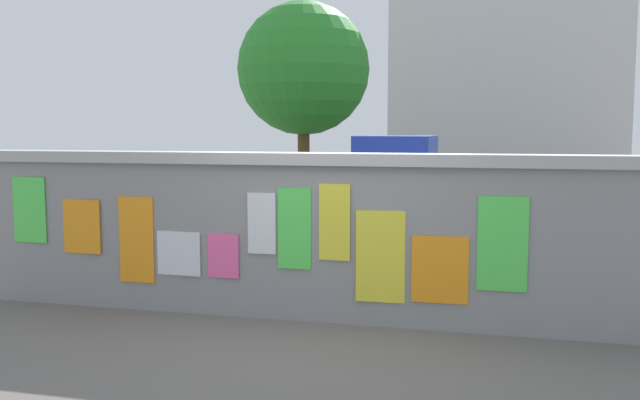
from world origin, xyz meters
name	(u,v)px	position (x,y,z in m)	size (l,w,h in m)	color
ground	(415,220)	(0.00, 8.00, 0.00)	(60.00, 60.00, 0.00)	#605B56
poster_wall	(328,235)	(-0.01, 0.00, 0.88)	(8.04, 0.42, 1.72)	gray
auto_rickshaw_truck	(338,192)	(-0.93, 4.52, 0.90)	(3.62, 1.56, 1.85)	black
motorcycle	(551,226)	(2.50, 4.36, 0.46)	(1.90, 0.56, 0.87)	black
bicycle_near	(252,261)	(-1.19, 1.01, 0.36)	(1.67, 0.55, 0.95)	black
bicycle_far	(510,257)	(1.85, 2.09, 0.36)	(1.65, 0.61, 0.95)	black
person_walking	(628,203)	(3.35, 2.98, 0.99)	(0.44, 0.44, 1.62)	#338CBF
tree_roadside	(303,69)	(-3.55, 11.75, 3.61)	(3.66, 3.66, 5.45)	brown
building_background	(506,55)	(1.96, 20.48, 4.75)	(8.63, 4.47, 9.45)	silver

